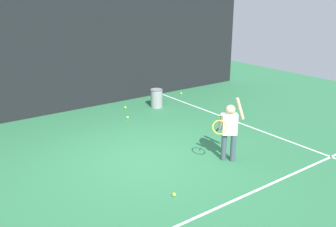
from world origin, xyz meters
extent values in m
plane|color=#2D7247|center=(0.00, 0.00, 0.00)|extent=(20.00, 20.00, 0.00)
cube|color=white|center=(0.00, -2.31, 0.00)|extent=(9.00, 0.05, 0.00)
cube|color=white|center=(3.29, 1.00, 0.00)|extent=(0.05, 9.00, 0.00)
cube|color=black|center=(0.00, 4.08, 1.72)|extent=(13.29, 0.08, 3.43)
cylinder|color=slate|center=(0.00, 4.14, 1.79)|extent=(0.09, 0.09, 3.58)
cylinder|color=slate|center=(3.25, 4.14, 1.79)|extent=(0.09, 0.09, 3.58)
cylinder|color=slate|center=(6.50, 4.14, 1.79)|extent=(0.09, 0.09, 3.58)
cylinder|color=#3F4C59|center=(1.34, -1.05, 0.29)|extent=(0.11, 0.11, 0.58)
cylinder|color=#3F4C59|center=(1.45, -1.20, 0.29)|extent=(0.11, 0.11, 0.58)
cube|color=white|center=(1.40, -1.13, 0.80)|extent=(0.34, 0.31, 0.44)
sphere|color=tan|center=(1.40, -1.13, 1.10)|extent=(0.20, 0.20, 0.20)
cylinder|color=tan|center=(1.57, -1.22, 1.12)|extent=(0.21, 0.17, 0.46)
cylinder|color=tan|center=(1.20, -1.06, 0.87)|extent=(0.22, 0.28, 0.43)
cylinder|color=black|center=(1.07, -1.12, 0.75)|extent=(0.16, 0.21, 0.15)
torus|color=yellow|center=(0.95, -1.30, 0.88)|extent=(0.33, 0.30, 0.26)
cylinder|color=gray|center=(2.29, 2.83, 0.28)|extent=(0.36, 0.36, 0.55)
torus|color=#595B60|center=(2.29, 2.83, 0.55)|extent=(0.38, 0.38, 0.02)
sphere|color=#CCE033|center=(-0.37, -1.61, 0.03)|extent=(0.07, 0.07, 0.07)
sphere|color=#CCE033|center=(3.81, 3.56, 0.03)|extent=(0.07, 0.07, 0.07)
sphere|color=#CCE033|center=(1.44, 3.26, 0.03)|extent=(0.07, 0.07, 0.07)
sphere|color=#CCE033|center=(1.03, 2.42, 0.03)|extent=(0.07, 0.07, 0.07)
camera|label=1|loc=(-3.68, -6.00, 3.32)|focal=38.99mm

